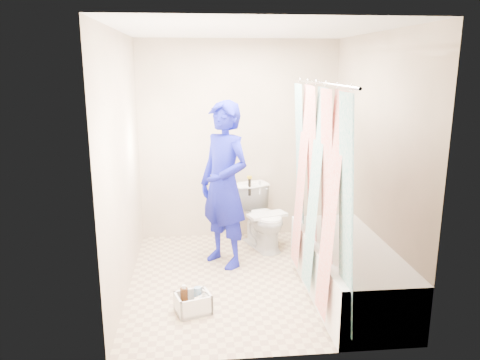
{
  "coord_description": "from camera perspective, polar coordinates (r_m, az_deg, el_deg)",
  "views": [
    {
      "loc": [
        -0.54,
        -4.3,
        2.1
      ],
      "look_at": [
        -0.07,
        0.38,
        0.94
      ],
      "focal_mm": 35.0,
      "sensor_mm": 36.0,
      "label": 1
    }
  ],
  "objects": [
    {
      "name": "cleaning_caddy",
      "position": [
        4.22,
        -5.62,
        -14.76
      ],
      "size": [
        0.35,
        0.31,
        0.22
      ],
      "rotation": [
        0.0,
        0.0,
        0.3
      ],
      "color": "silver",
      "rests_on": "ground"
    },
    {
      "name": "wall_left",
      "position": [
        4.44,
        -14.11,
        1.78
      ],
      "size": [
        0.02,
        2.6,
        2.4
      ],
      "primitive_type": "cube",
      "color": "#C5B197",
      "rests_on": "ground"
    },
    {
      "name": "floor",
      "position": [
        4.82,
        1.35,
        -11.97
      ],
      "size": [
        2.6,
        2.6,
        0.0
      ],
      "primitive_type": "plane",
      "color": "tan",
      "rests_on": "ground"
    },
    {
      "name": "plumber",
      "position": [
        4.89,
        -1.94,
        -0.62
      ],
      "size": [
        0.73,
        0.76,
        1.75
      ],
      "primitive_type": "imported",
      "rotation": [
        0.0,
        0.0,
        -0.88
      ],
      "color": "#1022A8",
      "rests_on": "ground"
    },
    {
      "name": "wall_front",
      "position": [
        3.18,
        4.34,
        -2.58
      ],
      "size": [
        2.4,
        0.02,
        2.4
      ],
      "primitive_type": "cube",
      "color": "#C5B197",
      "rests_on": "ground"
    },
    {
      "name": "ceiling",
      "position": [
        4.35,
        1.54,
        17.83
      ],
      "size": [
        2.4,
        2.6,
        0.02
      ],
      "primitive_type": "cube",
      "color": "white",
      "rests_on": "wall_back"
    },
    {
      "name": "shower_curtain",
      "position": [
        4.16,
        9.28,
        -1.34
      ],
      "size": [
        0.06,
        1.75,
        1.8
      ],
      "primitive_type": "cube",
      "color": "silver",
      "rests_on": "curtain_rod"
    },
    {
      "name": "curtain_rod",
      "position": [
        4.02,
        9.8,
        11.55
      ],
      "size": [
        0.02,
        1.9,
        0.02
      ],
      "primitive_type": "cylinder",
      "rotation": [
        1.57,
        0.0,
        0.0
      ],
      "color": "silver",
      "rests_on": "wall_back"
    },
    {
      "name": "bathtub",
      "position": [
        4.51,
        13.03,
        -10.48
      ],
      "size": [
        0.7,
        1.75,
        0.5
      ],
      "color": "white",
      "rests_on": "ground"
    },
    {
      "name": "toilet",
      "position": [
        5.5,
        2.76,
        -4.57
      ],
      "size": [
        0.62,
        0.8,
        0.73
      ],
      "primitive_type": "imported",
      "rotation": [
        0.0,
        0.0,
        0.33
      ],
      "color": "white",
      "rests_on": "ground"
    },
    {
      "name": "tank_internals",
      "position": [
        5.54,
        1.5,
        -0.61
      ],
      "size": [
        0.17,
        0.09,
        0.24
      ],
      "color": "black",
      "rests_on": "toilet"
    },
    {
      "name": "wall_back",
      "position": [
        5.7,
        -0.18,
        4.78
      ],
      "size": [
        2.4,
        0.02,
        2.4
      ],
      "primitive_type": "cube",
      "color": "#C5B197",
      "rests_on": "ground"
    },
    {
      "name": "wall_right",
      "position": [
        4.73,
        16.04,
        2.36
      ],
      "size": [
        0.02,
        2.6,
        2.4
      ],
      "primitive_type": "cube",
      "color": "#C5B197",
      "rests_on": "ground"
    },
    {
      "name": "tank_lid",
      "position": [
        5.38,
        3.35,
        -4.29
      ],
      "size": [
        0.48,
        0.33,
        0.03
      ],
      "primitive_type": "cube",
      "rotation": [
        0.0,
        0.0,
        0.33
      ],
      "color": "white",
      "rests_on": "toilet"
    }
  ]
}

